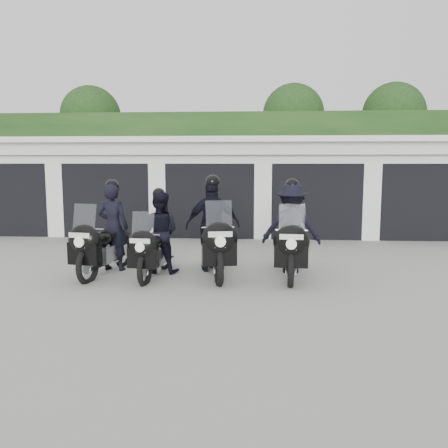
# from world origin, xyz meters

# --- Properties ---
(ground) EXTENTS (80.00, 80.00, 0.00)m
(ground) POSITION_xyz_m (0.00, 0.00, 0.00)
(ground) COLOR gray
(ground) RESTS_ON ground
(garage_block) EXTENTS (16.40, 6.80, 2.96)m
(garage_block) POSITION_xyz_m (-0.00, 8.06, 1.42)
(garage_block) COLOR silver
(garage_block) RESTS_ON ground
(background_vegetation) EXTENTS (20.00, 3.90, 5.80)m
(background_vegetation) POSITION_xyz_m (0.37, 12.92, 2.77)
(background_vegetation) COLOR #163714
(background_vegetation) RESTS_ON ground
(police_bike_a) EXTENTS (0.91, 2.22, 1.95)m
(police_bike_a) POSITION_xyz_m (-1.64, 0.94, 0.77)
(police_bike_a) COLOR black
(police_bike_a) RESTS_ON ground
(police_bike_b) EXTENTS (0.86, 2.05, 1.78)m
(police_bike_b) POSITION_xyz_m (-0.60, 0.90, 0.75)
(police_bike_b) COLOR black
(police_bike_b) RESTS_ON ground
(police_bike_c) EXTENTS (1.21, 2.33, 2.05)m
(police_bike_c) POSITION_xyz_m (0.52, 1.12, 0.87)
(police_bike_c) COLOR black
(police_bike_c) RESTS_ON ground
(police_bike_d) EXTENTS (1.22, 2.27, 1.98)m
(police_bike_d) POSITION_xyz_m (2.08, 1.11, 0.84)
(police_bike_d) COLOR black
(police_bike_d) RESTS_ON ground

